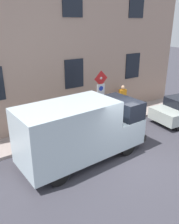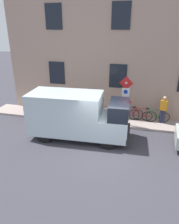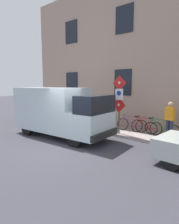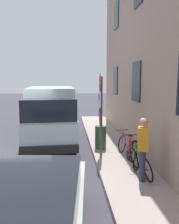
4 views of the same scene
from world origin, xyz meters
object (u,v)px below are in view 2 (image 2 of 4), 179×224
Objects in this scene: bicycle_green at (156,116)px; litter_bin at (110,116)px; delivery_van at (77,115)px; sign_post_stacked at (125,96)px; pedestrian at (163,109)px; bicycle_purple at (130,114)px; bicycle_red at (142,115)px.

bicycle_green is 2.89m from litter_bin.
litter_bin is at bearing 51.59° from delivery_van.
sign_post_stacked is 1.67× the size of pedestrian.
delivery_van is 3.16× the size of bicycle_purple.
sign_post_stacked is 3.18× the size of litter_bin.
bicycle_purple is 1.91× the size of litter_bin.
bicycle_purple is (-0.00, 0.81, 0.00)m from bicycle_red.
bicycle_green and bicycle_purple have the same top height.
litter_bin reaches higher than bicycle_purple.
pedestrian reaches higher than litter_bin.
litter_bin is (-0.73, 3.16, -0.48)m from pedestrian.
bicycle_red is (2.85, -3.43, -0.82)m from delivery_van.
sign_post_stacked is 1.64m from litter_bin.
pedestrian is 3.28m from litter_bin.
delivery_van reaches higher than litter_bin.
bicycle_purple is at bearing -55.73° from litter_bin.
delivery_van is 6.03× the size of litter_bin.
bicycle_red is 0.81m from bicycle_purple.
litter_bin is (0.15, 0.89, -1.37)m from sign_post_stacked.
bicycle_green is 1.00× the size of bicycle_purple.
bicycle_purple is (2.85, -2.62, -0.82)m from delivery_van.
pedestrian is (0.88, -2.27, -0.89)m from sign_post_stacked.
bicycle_purple is (0.94, -0.27, -1.45)m from sign_post_stacked.
delivery_van is 3.16× the size of pedestrian.
bicycle_purple is (-0.00, 1.61, 0.00)m from bicycle_green.
litter_bin reaches higher than bicycle_red.
bicycle_purple is at bearing -4.72° from bicycle_green.
bicycle_red is at bearing 100.52° from pedestrian.
sign_post_stacked is 1.67× the size of bicycle_red.
sign_post_stacked is at bearing 124.77° from pedestrian.
pedestrian is at bearing 28.09° from delivery_van.
delivery_van is 3.16× the size of bicycle_red.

